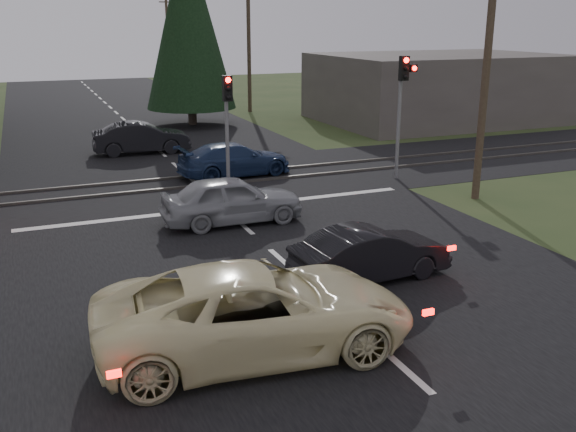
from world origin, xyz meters
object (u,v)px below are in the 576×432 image
dark_car_far (141,138)px  traffic_signal_center (227,112)px  utility_pole_far (168,33)px  traffic_signal_right (403,94)px  cream_coupe (256,310)px  utility_pole_near (487,60)px  utility_pole_mid (249,40)px  blue_sedan (235,160)px  dark_hatchback (370,254)px  silver_car (232,200)px

dark_car_far → traffic_signal_center: bearing=-163.3°
utility_pole_far → dark_car_far: 37.95m
traffic_signal_right → cream_coupe: bearing=-132.3°
utility_pole_near → cream_coupe: (-10.71, -7.25, -3.90)m
traffic_signal_right → utility_pole_mid: 20.60m
dark_car_far → blue_sedan: bearing=-153.1°
dark_hatchback → blue_sedan: bearing=-5.5°
utility_pole_mid → cream_coupe: bearing=-108.9°
cream_coupe → blue_sedan: bearing=-10.6°
utility_pole_near → utility_pole_far: 49.00m
traffic_signal_center → utility_pole_far: (7.50, 44.32, 1.92)m
utility_pole_mid → dark_car_far: bearing=-128.9°
traffic_signal_center → cream_coupe: bearing=-105.0°
utility_pole_near → dark_car_far: 16.06m
utility_pole_far → dark_hatchback: (-7.01, -54.00, -4.09)m
utility_pole_far → blue_sedan: 43.27m
utility_pole_near → dark_hatchback: (-7.01, -5.00, -4.09)m
dark_hatchback → blue_sedan: size_ratio=0.85×
traffic_signal_right → cream_coupe: size_ratio=0.79×
traffic_signal_center → blue_sedan: traffic_signal_center is taller
traffic_signal_right → traffic_signal_center: size_ratio=1.15×
utility_pole_near → dark_hatchback: bearing=-144.5°
cream_coupe → silver_car: bearing=-8.9°
cream_coupe → utility_pole_near: bearing=-50.3°
traffic_signal_center → dark_hatchback: 9.93m
blue_sedan → dark_car_far: size_ratio=1.03×
traffic_signal_center → silver_car: 4.78m
traffic_signal_right → blue_sedan: bearing=152.7°
dark_car_far → traffic_signal_right: bearing=-133.6°
dark_car_far → cream_coupe: bearing=179.4°
utility_pole_mid → blue_sedan: (-6.72, -17.55, -4.07)m
traffic_signal_center → utility_pole_near: utility_pole_near is taller
cream_coupe → utility_pole_mid: bearing=-13.3°
utility_pole_near → silver_car: bearing=176.4°
utility_pole_far → dark_hatchback: size_ratio=2.32×
utility_pole_mid → silver_car: (-8.70, -23.46, -4.00)m
traffic_signal_center → utility_pole_near: size_ratio=0.46×
silver_car → dark_car_far: (-0.64, 11.90, -0.00)m
utility_pole_mid → utility_pole_far: (0.00, 25.00, 0.00)m
traffic_signal_center → cream_coupe: (-3.21, -11.93, -1.98)m
blue_sedan → utility_pole_near: bearing=-138.9°
traffic_signal_center → dark_car_far: traffic_signal_center is taller
utility_pole_near → traffic_signal_center: bearing=148.0°
dark_hatchback → blue_sedan: blue_sedan is taller
cream_coupe → dark_hatchback: cream_coupe is taller
utility_pole_near → dark_hatchback: 9.53m
traffic_signal_center → blue_sedan: 2.89m
silver_car → cream_coupe: bearing=167.0°
silver_car → utility_pole_near: bearing=-92.1°
utility_pole_far → silver_car: 49.40m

